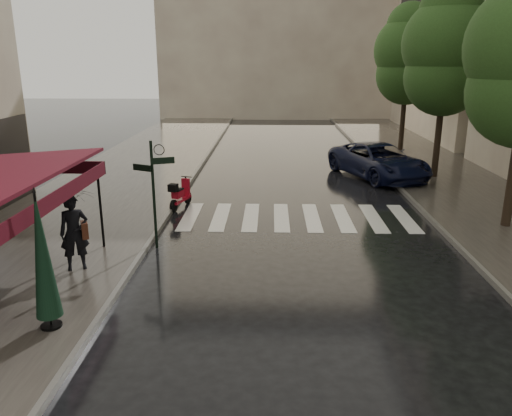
# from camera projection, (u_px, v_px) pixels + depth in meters

# --- Properties ---
(ground) EXTENTS (120.00, 120.00, 0.00)m
(ground) POSITION_uv_depth(u_px,v_px,m) (180.00, 295.00, 11.48)
(ground) COLOR black
(ground) RESTS_ON ground
(sidewalk_near) EXTENTS (6.00, 60.00, 0.12)m
(sidewalk_near) POSITION_uv_depth(u_px,v_px,m) (129.00, 175.00, 23.09)
(sidewalk_near) COLOR #38332D
(sidewalk_near) RESTS_ON ground
(sidewalk_far) EXTENTS (5.50, 60.00, 0.12)m
(sidewalk_far) POSITION_uv_depth(u_px,v_px,m) (450.00, 178.00, 22.67)
(sidewalk_far) COLOR #38332D
(sidewalk_far) RESTS_ON ground
(curb_near) EXTENTS (0.12, 60.00, 0.16)m
(curb_near) POSITION_uv_depth(u_px,v_px,m) (194.00, 176.00, 23.00)
(curb_near) COLOR #595651
(curb_near) RESTS_ON ground
(curb_far) EXTENTS (0.12, 60.00, 0.16)m
(curb_far) POSITION_uv_depth(u_px,v_px,m) (388.00, 177.00, 22.75)
(curb_far) COLOR #595651
(curb_far) RESTS_ON ground
(crosswalk) EXTENTS (7.85, 3.20, 0.01)m
(crosswalk) POSITION_uv_depth(u_px,v_px,m) (297.00, 217.00, 17.14)
(crosswalk) COLOR silver
(crosswalk) RESTS_ON ground
(signpost) EXTENTS (1.17, 0.29, 3.10)m
(signpost) POSITION_uv_depth(u_px,v_px,m) (153.00, 186.00, 13.87)
(signpost) COLOR black
(signpost) RESTS_ON ground
(backdrop_building) EXTENTS (22.00, 6.00, 20.00)m
(backdrop_building) POSITION_uv_depth(u_px,v_px,m) (282.00, 4.00, 44.95)
(backdrop_building) COLOR gray
(backdrop_building) RESTS_ON ground
(tree_mid) EXTENTS (3.80, 3.80, 8.34)m
(tree_mid) POSITION_uv_depth(u_px,v_px,m) (447.00, 50.00, 21.11)
(tree_mid) COLOR black
(tree_mid) RESTS_ON sidewalk_far
(tree_far) EXTENTS (3.80, 3.80, 8.16)m
(tree_far) POSITION_uv_depth(u_px,v_px,m) (408.00, 55.00, 27.85)
(tree_far) COLOR black
(tree_far) RESTS_ON sidewalk_far
(pedestrian_with_umbrella) EXTENTS (1.51, 1.52, 2.59)m
(pedestrian_with_umbrella) POSITION_uv_depth(u_px,v_px,m) (71.00, 203.00, 12.17)
(pedestrian_with_umbrella) COLOR black
(pedestrian_with_umbrella) RESTS_ON sidewalk_near
(scooter) EXTENTS (0.70, 1.56, 1.06)m
(scooter) POSITION_uv_depth(u_px,v_px,m) (180.00, 195.00, 18.10)
(scooter) COLOR black
(scooter) RESTS_ON ground
(parked_car) EXTENTS (4.48, 6.13, 1.55)m
(parked_car) POSITION_uv_depth(u_px,v_px,m) (379.00, 161.00, 22.76)
(parked_car) COLOR black
(parked_car) RESTS_ON ground
(parasol_front) EXTENTS (0.51, 0.51, 2.82)m
(parasol_front) POSITION_uv_depth(u_px,v_px,m) (42.00, 256.00, 9.46)
(parasol_front) COLOR black
(parasol_front) RESTS_ON sidewalk_near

